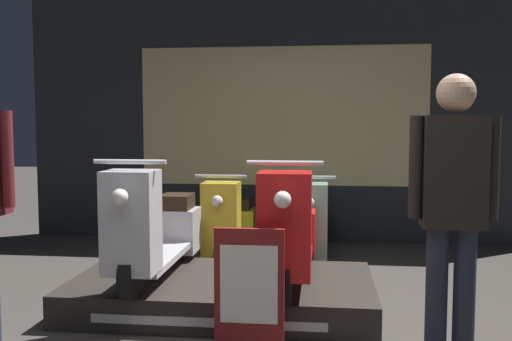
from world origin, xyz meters
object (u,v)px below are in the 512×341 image
Objects in this scene: scooter_display_left at (155,230)px; scooter_backrow_0 at (230,225)px; scooter_backrow_1 at (310,227)px; price_sign_board at (249,293)px; scooter_display_right at (289,233)px; person_right_browsing at (453,199)px.

scooter_display_left reaches higher than scooter_backrow_0.
scooter_backrow_0 is at bearing 180.00° from scooter_backrow_1.
scooter_backrow_0 is 2.06× the size of price_sign_board.
price_sign_board is at bearing -45.07° from scooter_display_left.
person_right_browsing is (1.02, -0.81, 0.39)m from scooter_display_right.
scooter_backrow_0 and scooter_backrow_1 have the same top height.
scooter_backrow_0 reaches higher than price_sign_board.
scooter_backrow_0 is at bearing 79.12° from scooter_display_left.
scooter_display_left is 2.06× the size of price_sign_board.
person_right_browsing is 1.36m from price_sign_board.
person_right_browsing reaches higher than scooter_display_left.
scooter_backrow_0 is (0.32, 1.68, -0.25)m from scooter_display_left.
scooter_display_left is at bearing 180.00° from scooter_display_right.
scooter_backrow_1 is 0.96× the size of person_right_browsing.
scooter_display_left is 2.06m from scooter_backrow_1.
scooter_display_right is (1.05, 0.00, 0.00)m from scooter_display_left.
scooter_display_left is 0.96× the size of person_right_browsing.
scooter_display_right is 1.36m from person_right_browsing.
scooter_display_left is at bearing 134.93° from price_sign_board.
scooter_display_left reaches higher than scooter_backrow_1.
person_right_browsing is (2.07, -0.81, 0.39)m from scooter_display_left.
scooter_backrow_1 is at bearing 82.80° from price_sign_board.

